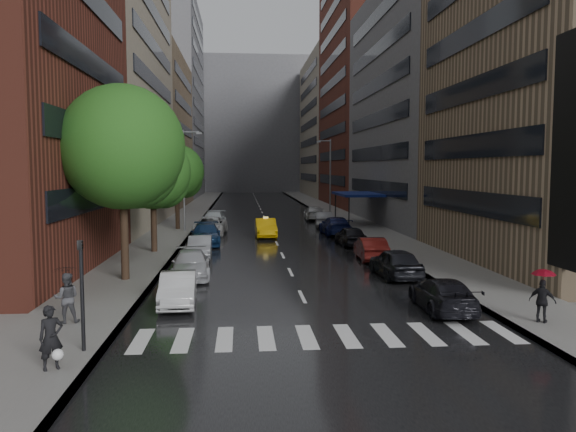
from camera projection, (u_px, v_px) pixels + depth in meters
name	position (u px, v px, depth m)	size (l,w,h in m)	color
ground	(314.00, 321.00, 21.28)	(220.00, 220.00, 0.00)	gray
road	(263.00, 214.00, 70.92)	(14.00, 140.00, 0.01)	black
sidewalk_left	(191.00, 214.00, 70.17)	(4.00, 140.00, 0.15)	gray
sidewalk_right	(333.00, 213.00, 71.66)	(4.00, 140.00, 0.15)	gray
crosswalk	(327.00, 336.00, 19.31)	(13.15, 2.80, 0.01)	silver
buildings_left	(151.00, 93.00, 77.03)	(8.00, 108.00, 38.00)	maroon
buildings_right	(369.00, 101.00, 77.53)	(8.05, 109.10, 36.00)	#937A5B
building_far	(252.00, 126.00, 137.06)	(40.00, 14.00, 32.00)	slate
tree_near	(122.00, 147.00, 27.93)	(6.24, 6.24, 9.94)	#382619
tree_mid	(153.00, 172.00, 37.53)	(5.09, 5.09, 8.11)	#382619
tree_far	(177.00, 172.00, 51.64)	(4.99, 4.99, 7.95)	#382619
taxi	(266.00, 228.00, 46.83)	(1.66, 4.76, 1.57)	yellow
parked_cars_left	(205.00, 235.00, 42.10)	(2.98, 36.09, 1.58)	#B9B9B9
parked_cars_right	(346.00, 233.00, 43.48)	(2.37, 45.22, 1.58)	black
ped_bag_walker	(51.00, 339.00, 15.67)	(0.79, 0.72, 1.82)	black
ped_black_umbrella	(66.00, 290.00, 20.41)	(1.01, 0.98, 2.09)	#45454A
ped_red_umbrella	(543.00, 291.00, 20.40)	(0.96, 0.91, 2.01)	black
traffic_light	(82.00, 284.00, 17.18)	(0.18, 0.15, 3.45)	black
street_lamp_left	(185.00, 178.00, 50.00)	(1.74, 0.22, 9.00)	gray
street_lamp_right	(330.00, 175.00, 66.18)	(1.74, 0.22, 9.00)	gray
awning	(357.00, 194.00, 56.51)	(4.00, 8.00, 3.12)	navy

